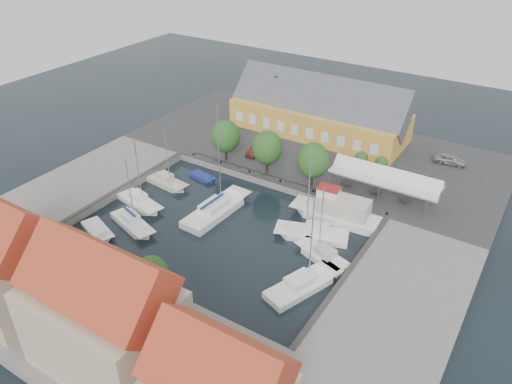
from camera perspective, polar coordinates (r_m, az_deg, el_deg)
ground at (r=61.32m, az=-3.01°, el=-3.65°), size 140.00×140.00×0.00m
north_quay at (r=78.29m, az=6.70°, el=4.81°), size 56.00×26.00×1.00m
west_quay at (r=73.17m, az=-18.21°, el=1.36°), size 12.00×24.00×1.00m
east_quay at (r=52.41m, az=16.17°, el=-11.49°), size 12.00×24.00×1.00m
south_bank at (r=49.54m, az=-17.56°, el=-14.79°), size 56.00×14.00×1.00m
quay_edge_fittings at (r=64.00m, az=-0.58°, el=-0.83°), size 56.00×24.72×0.40m
warehouse at (r=82.14m, az=6.92°, el=9.10°), size 28.56×14.00×9.55m
tent_canopy at (r=65.39m, az=14.51°, el=1.50°), size 14.00×4.00×2.83m
quay_trees at (r=68.47m, az=1.28°, el=5.08°), size 18.20×4.20×6.30m
car_silver at (r=77.44m, az=21.32°, el=3.52°), size 4.72×2.31×1.55m
car_red at (r=75.18m, az=0.10°, el=4.91°), size 1.61×4.39×1.44m
center_sailboat at (r=63.14m, az=-4.62°, el=-2.19°), size 3.71×11.05×14.64m
trawler at (r=62.27m, az=9.41°, el=-2.35°), size 11.49×4.10×5.00m
east_boat_a at (r=59.32m, az=6.59°, el=-4.88°), size 9.09×5.53×12.28m
east_boat_b at (r=56.07m, az=7.66°, el=-7.41°), size 7.09×4.30×9.54m
east_boat_c at (r=52.20m, az=5.26°, el=-10.66°), size 5.65×9.23×11.34m
west_boat_b at (r=70.20m, az=-10.14°, el=1.00°), size 6.62×2.88×9.07m
west_boat_c at (r=66.48m, az=-13.15°, el=-1.22°), size 7.65×3.90×10.13m
west_boat_d at (r=62.55m, az=-13.95°, el=-3.58°), size 7.74×4.34×10.19m
launch_sw at (r=62.74m, az=-17.62°, el=-4.29°), size 5.87×3.81×0.98m
launch_nw at (r=71.26m, az=-6.11°, el=1.66°), size 4.34×2.33×0.88m
townhouses at (r=43.84m, az=-19.13°, el=-12.65°), size 36.30×8.50×12.00m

